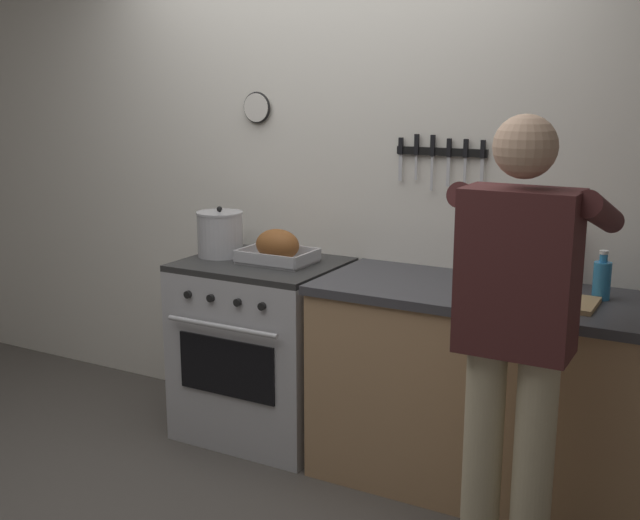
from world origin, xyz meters
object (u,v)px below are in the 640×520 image
at_px(stove, 263,348).
at_px(bottle_wine_red, 561,254).
at_px(person_cook, 517,324).
at_px(roasting_pan, 278,248).
at_px(bottle_dish_soap, 602,279).
at_px(cutting_board, 549,301).
at_px(bottle_vinegar, 524,266).
at_px(stock_pot, 220,234).

distance_m(stove, bottle_wine_red, 1.52).
distance_m(person_cook, roasting_pan, 1.47).
relative_size(person_cook, bottle_dish_soap, 8.24).
bearing_deg(cutting_board, bottle_vinegar, 134.52).
relative_size(roasting_pan, bottle_dish_soap, 1.75).
distance_m(stove, bottle_dish_soap, 1.67).
bearing_deg(person_cook, bottle_wine_red, 0.53).
xyz_separation_m(roasting_pan, bottle_dish_soap, (1.50, 0.07, 0.01)).
height_order(person_cook, bottle_dish_soap, person_cook).
relative_size(stove, stock_pot, 3.54).
bearing_deg(person_cook, bottle_dish_soap, -15.67).
distance_m(stove, stock_pot, 0.62).
height_order(stock_pot, cutting_board, stock_pot).
height_order(cutting_board, bottle_vinegar, bottle_vinegar).
xyz_separation_m(cutting_board, bottle_wine_red, (-0.03, 0.32, 0.13)).
xyz_separation_m(person_cook, cutting_board, (-0.00, 0.51, -0.04)).
distance_m(person_cook, bottle_dish_soap, 0.69).
height_order(stove, cutting_board, cutting_board).
xyz_separation_m(roasting_pan, cutting_board, (1.33, -0.09, -0.06)).
height_order(person_cook, roasting_pan, person_cook).
distance_m(stove, bottle_vinegar, 1.39).
xyz_separation_m(stove, cutting_board, (1.42, -0.07, 0.46)).
bearing_deg(roasting_pan, bottle_wine_red, 10.07).
height_order(stove, bottle_dish_soap, bottle_dish_soap).
bearing_deg(person_cook, stock_pot, 68.49).
distance_m(person_cook, stock_pot, 1.78).
relative_size(stove, roasting_pan, 2.56).
xyz_separation_m(cutting_board, bottle_vinegar, (-0.15, 0.15, 0.09)).
height_order(cutting_board, bottle_dish_soap, bottle_dish_soap).
bearing_deg(bottle_vinegar, person_cook, -77.15).
distance_m(person_cook, bottle_wine_red, 0.84).
relative_size(stove, cutting_board, 2.50).
relative_size(stock_pot, cutting_board, 0.71).
relative_size(cutting_board, bottle_vinegar, 1.43).
xyz_separation_m(person_cook, roasting_pan, (-1.34, 0.60, 0.02)).
height_order(roasting_pan, bottle_vinegar, bottle_vinegar).
bearing_deg(roasting_pan, bottle_vinegar, 2.80).
height_order(bottle_vinegar, bottle_wine_red, bottle_wine_red).
distance_m(cutting_board, bottle_wine_red, 0.35).
bearing_deg(bottle_vinegar, cutting_board, -45.48).
xyz_separation_m(stove, roasting_pan, (0.08, 0.02, 0.52)).
height_order(cutting_board, bottle_wine_red, bottle_wine_red).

